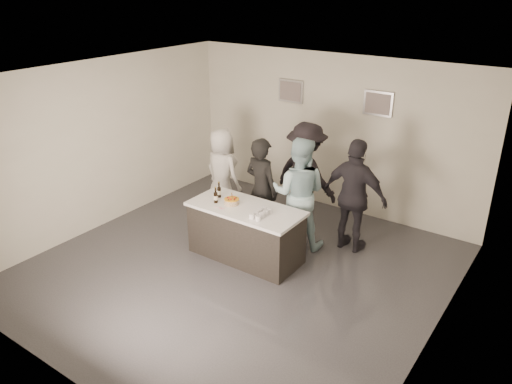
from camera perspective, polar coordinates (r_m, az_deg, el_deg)
floor at (r=8.00m, az=-2.08°, el=-8.76°), size 6.00×6.00×0.00m
ceiling at (r=6.89m, az=-2.45°, el=12.88°), size 6.00×6.00×0.00m
wall_back at (r=9.73m, az=8.54°, el=6.70°), size 6.00×0.04×3.00m
wall_front at (r=5.50m, az=-21.70°, el=-8.56°), size 6.00×0.04×3.00m
wall_left at (r=9.34m, az=-17.16°, el=5.18°), size 0.04×6.00×3.00m
wall_right at (r=6.14m, az=20.75°, el=-4.92°), size 0.04×6.00×3.00m
picture_left at (r=9.95m, az=4.01°, el=11.43°), size 0.54×0.04×0.44m
picture_right at (r=9.18m, az=13.79°, el=9.80°), size 0.54×0.04×0.44m
bar_counter at (r=8.10m, az=-1.18°, el=-4.63°), size 1.86×0.86×0.90m
cake at (r=8.00m, az=-2.80°, el=-1.13°), size 0.24×0.24×0.08m
beer_bottle_a at (r=8.23m, az=-4.24°, el=0.25°), size 0.07×0.07×0.26m
beer_bottle_b at (r=8.03m, az=-4.63°, el=-0.36°), size 0.07×0.07×0.26m
tumbler_cluster at (r=7.61m, az=0.56°, el=-2.44°), size 0.19×0.40×0.08m
candles at (r=7.90m, az=-4.27°, el=-1.76°), size 0.24×0.08×0.01m
person_main_black at (r=8.52m, az=0.63°, el=0.31°), size 0.72×0.53×1.83m
person_main_blue at (r=8.29m, az=4.89°, el=-0.12°), size 1.12×1.00×1.92m
person_guest_left at (r=9.49m, az=-3.90°, el=2.27°), size 0.91×0.68×1.69m
person_guest_right at (r=8.28m, az=11.20°, el=-0.49°), size 1.16×0.55×1.93m
person_guest_back at (r=9.00m, az=5.70°, el=1.90°), size 1.36×0.92×1.95m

